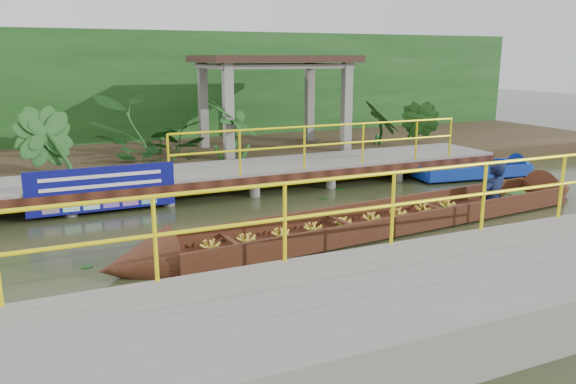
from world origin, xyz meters
name	(u,v)px	position (x,y,z in m)	size (l,w,h in m)	color
ground	(257,234)	(0.00, 0.00, 0.00)	(80.00, 80.00, 0.00)	#2E351A
land_strip	(166,157)	(0.00, 7.50, 0.23)	(30.00, 8.00, 0.45)	#332819
far_dock	(204,174)	(0.02, 3.43, 0.48)	(16.00, 2.06, 1.66)	slate
near_dock	(457,296)	(1.00, -4.20, 0.30)	(18.00, 2.40, 1.73)	slate
pavilion	(273,69)	(3.00, 6.30, 2.82)	(4.40, 3.00, 3.00)	slate
foliage_backdrop	(147,93)	(0.00, 10.00, 2.00)	(30.00, 0.80, 4.00)	#164215
vendor_boat	(406,211)	(2.84, -0.62, 0.27)	(10.86, 2.04, 2.37)	#3A1810
moored_blue_boat	(498,170)	(7.86, 2.11, 0.15)	(3.73, 1.37, 0.87)	#0D2B97
blue_banner	(102,189)	(-2.38, 2.48, 0.56)	(2.92, 0.04, 0.91)	navy
tropical_plants	(223,130)	(1.09, 5.30, 1.25)	(14.28, 1.28, 1.60)	#164215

